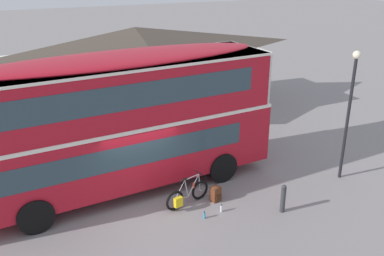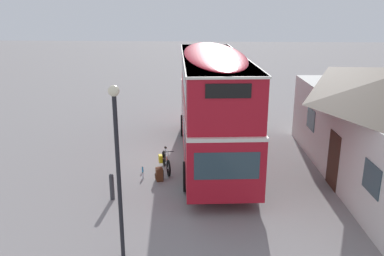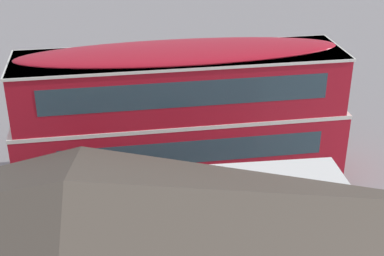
% 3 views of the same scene
% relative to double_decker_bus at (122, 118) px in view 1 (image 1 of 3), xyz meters
% --- Properties ---
extents(ground_plane, '(120.00, 120.00, 0.00)m').
position_rel_double_decker_bus_xyz_m(ground_plane, '(0.23, -1.48, -2.64)').
color(ground_plane, gray).
extents(double_decker_bus, '(10.65, 3.52, 4.79)m').
position_rel_double_decker_bus_xyz_m(double_decker_bus, '(0.00, 0.00, 0.00)').
color(double_decker_bus, black).
rests_on(double_decker_bus, ground).
extents(touring_bicycle, '(1.70, 0.76, 1.02)m').
position_rel_double_decker_bus_xyz_m(touring_bicycle, '(1.52, -1.88, -2.27)').
color(touring_bicycle, black).
rests_on(touring_bicycle, ground).
extents(backpack_on_ground, '(0.37, 0.37, 0.56)m').
position_rel_double_decker_bus_xyz_m(backpack_on_ground, '(2.52, -2.00, -2.36)').
color(backpack_on_ground, '#592D19').
rests_on(backpack_on_ground, ground).
extents(water_bottle_clear_plastic, '(0.07, 0.07, 0.26)m').
position_rel_double_decker_bus_xyz_m(water_bottle_clear_plastic, '(2.39, -2.68, -2.52)').
color(water_bottle_clear_plastic, silver).
rests_on(water_bottle_clear_plastic, ground).
extents(water_bottle_blue_sports, '(0.07, 0.07, 0.23)m').
position_rel_double_decker_bus_xyz_m(water_bottle_blue_sports, '(1.74, -2.80, -2.53)').
color(water_bottle_blue_sports, '#338CBF').
rests_on(water_bottle_blue_sports, ground).
extents(pub_building, '(13.26, 6.16, 4.47)m').
position_rel_double_decker_bus_xyz_m(pub_building, '(2.55, 7.05, -0.36)').
color(pub_building, silver).
rests_on(pub_building, ground).
extents(street_lamp, '(0.28, 0.28, 4.71)m').
position_rel_double_decker_bus_xyz_m(street_lamp, '(7.47, -2.32, 0.26)').
color(street_lamp, black).
rests_on(street_lamp, ground).
extents(kerb_bollard, '(0.16, 0.16, 0.97)m').
position_rel_double_decker_bus_xyz_m(kerb_bollard, '(4.19, -3.43, -2.15)').
color(kerb_bollard, '#333338').
rests_on(kerb_bollard, ground).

